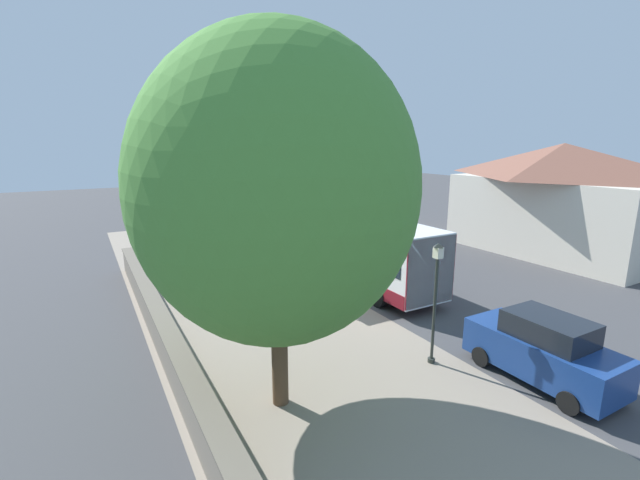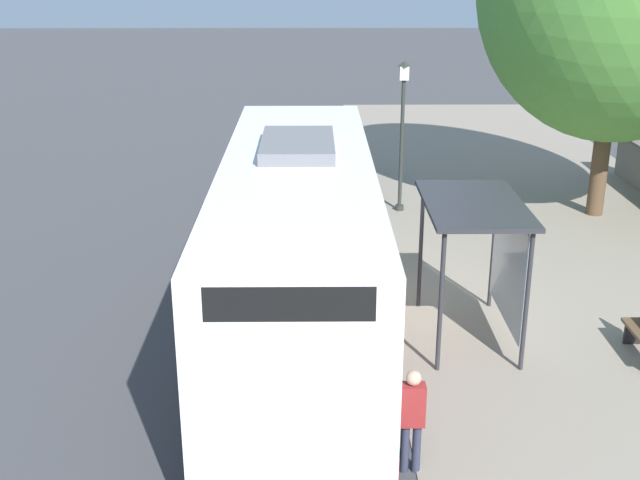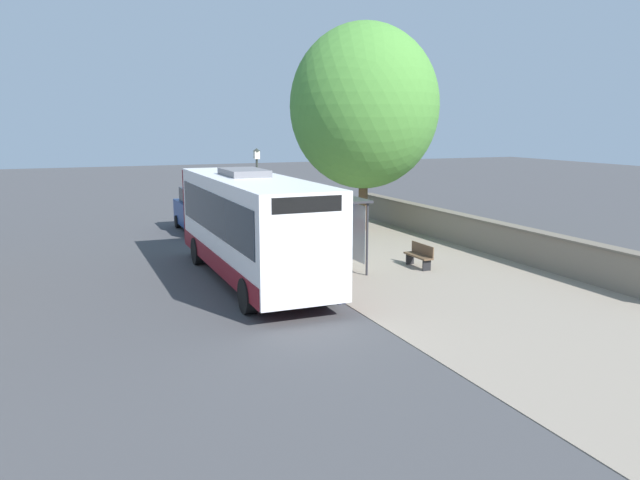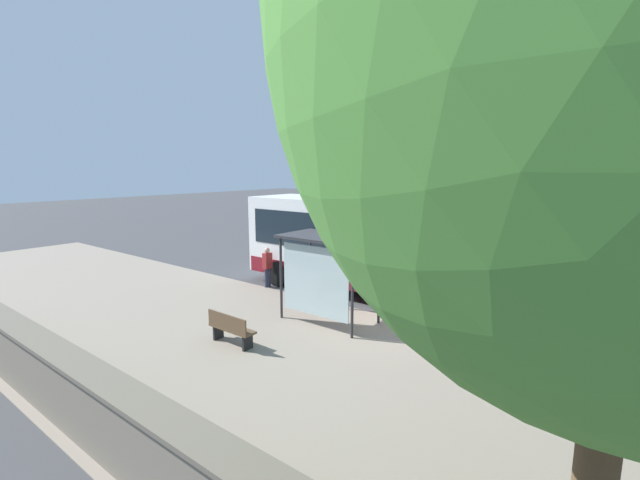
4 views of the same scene
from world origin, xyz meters
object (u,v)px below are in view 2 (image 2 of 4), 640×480
Objects in this scene: bus at (298,248)px; pedestrian at (412,414)px; bus_shelter at (482,227)px; street_lamp_near at (402,124)px; parked_car_behind_bus at (320,154)px.

pedestrian is at bearing 113.07° from bus.
bus is at bearing 6.25° from bus_shelter.
street_lamp_near is at bearing -85.36° from bus_shelter.
bus_shelter is 0.65× the size of parked_car_behind_bus.
bus is 2.48× the size of street_lamp_near.
bus is 3.30m from bus_shelter.
pedestrian is at bearing 94.52° from parked_car_behind_bus.
parked_car_behind_bus is at bearing -92.64° from bus.
pedestrian is (-1.60, 3.75, -0.99)m from bus.
bus reaches higher than parked_car_behind_bus.
pedestrian is 0.38× the size of street_lamp_near.
bus_shelter is at bearing 105.57° from parked_car_behind_bus.
street_lamp_near is (-2.65, -7.98, 0.53)m from bus.
bus_shelter is 1.85× the size of pedestrian.
parked_car_behind_bus is (1.12, -14.14, 0.10)m from pedestrian.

